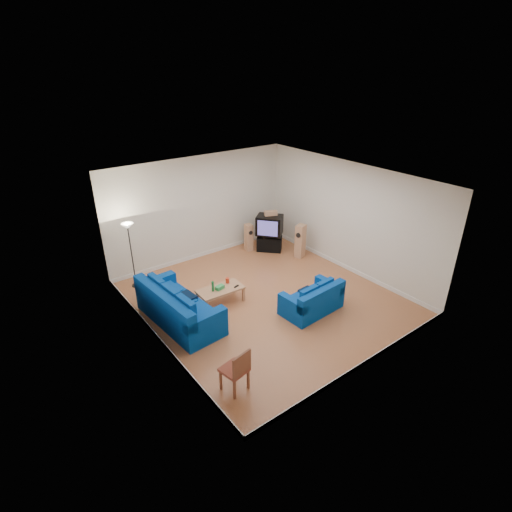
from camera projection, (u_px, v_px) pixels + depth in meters
room at (266, 246)px, 9.84m from camera, size 6.01×6.51×3.21m
sofa_three_seat at (177, 310)px, 9.44m from camera, size 1.23×2.49×0.93m
sofa_loveseat at (313, 301)px, 9.88m from camera, size 1.57×0.94×0.76m
coffee_table at (220, 290)px, 10.18m from camera, size 1.20×0.64×0.43m
bottle at (213, 286)px, 9.99m from camera, size 0.08×0.08×0.27m
tissue_box at (220, 287)px, 10.12m from camera, size 0.25×0.17×0.10m
red_canister at (227, 280)px, 10.40m from camera, size 0.12×0.12×0.14m
remote at (236, 286)px, 10.24m from camera, size 0.16×0.09×0.02m
tv_stand at (269, 243)px, 13.12m from camera, size 0.87×0.88×0.49m
av_receiver at (269, 235)px, 13.01m from camera, size 0.59×0.56×0.11m
television at (269, 225)px, 12.79m from camera, size 0.96×0.99×0.62m
centre_speaker at (271, 213)px, 12.68m from camera, size 0.44×0.32×0.14m
speaker_left at (249, 237)px, 13.04m from camera, size 0.24×0.30×0.90m
speaker_right at (300, 241)px, 12.56m from camera, size 0.38×0.34×1.08m
floor_lamp at (129, 235)px, 10.45m from camera, size 0.32×0.32×1.86m
dining_chair at (237, 369)px, 7.37m from camera, size 0.52×0.52×0.94m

